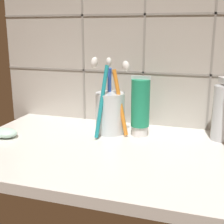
# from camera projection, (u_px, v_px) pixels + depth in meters

# --- Properties ---
(sink_counter) EXTENTS (0.63, 0.38, 0.02)m
(sink_counter) POSITION_uv_depth(u_px,v_px,m) (115.00, 153.00, 0.64)
(sink_counter) COLOR silver
(sink_counter) RESTS_ON ground
(tile_wall_backsplash) EXTENTS (0.73, 0.02, 0.40)m
(tile_wall_backsplash) POSITION_uv_depth(u_px,v_px,m) (138.00, 52.00, 0.76)
(tile_wall_backsplash) COLOR #B7B2A8
(tile_wall_backsplash) RESTS_ON ground
(toothbrush_cup) EXTENTS (0.09, 0.11, 0.18)m
(toothbrush_cup) POSITION_uv_depth(u_px,v_px,m) (110.00, 111.00, 0.72)
(toothbrush_cup) COLOR silver
(toothbrush_cup) RESTS_ON sink_counter
(toothpaste_tube) EXTENTS (0.04, 0.04, 0.14)m
(toothpaste_tube) POSITION_uv_depth(u_px,v_px,m) (140.00, 107.00, 0.70)
(toothpaste_tube) COLOR white
(toothpaste_tube) RESTS_ON sink_counter
(soap_bar) EXTENTS (0.06, 0.04, 0.02)m
(soap_bar) POSITION_uv_depth(u_px,v_px,m) (4.00, 133.00, 0.70)
(soap_bar) COLOR silver
(soap_bar) RESTS_ON sink_counter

